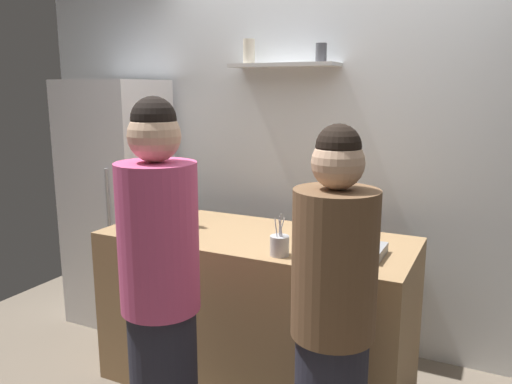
% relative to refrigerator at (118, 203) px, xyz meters
% --- Properties ---
extents(back_wall_assembly, '(4.80, 0.32, 2.60)m').
position_rel_refrigerator_xyz_m(back_wall_assembly, '(1.54, 0.40, 0.40)').
color(back_wall_assembly, white).
rests_on(back_wall_assembly, ground).
extents(refrigerator, '(0.65, 0.60, 1.80)m').
position_rel_refrigerator_xyz_m(refrigerator, '(0.00, 0.00, 0.00)').
color(refrigerator, white).
rests_on(refrigerator, ground).
extents(counter, '(1.76, 0.75, 0.92)m').
position_rel_refrigerator_xyz_m(counter, '(1.33, -0.37, -0.44)').
color(counter, '#9E7A51').
rests_on(counter, ground).
extents(baking_pan, '(0.34, 0.24, 0.05)m').
position_rel_refrigerator_xyz_m(baking_pan, '(1.90, -0.46, 0.05)').
color(baking_pan, gray).
rests_on(baking_pan, counter).
extents(utensil_holder, '(0.10, 0.10, 0.22)m').
position_rel_refrigerator_xyz_m(utensil_holder, '(1.59, -0.64, 0.08)').
color(utensil_holder, '#B2B2B7').
rests_on(utensil_holder, counter).
extents(wine_bottle_amber_glass, '(0.08, 0.08, 0.31)m').
position_rel_refrigerator_xyz_m(wine_bottle_amber_glass, '(0.85, -0.39, 0.14)').
color(wine_bottle_amber_glass, '#472814').
rests_on(wine_bottle_amber_glass, counter).
extents(wine_bottle_green_glass, '(0.07, 0.07, 0.28)m').
position_rel_refrigerator_xyz_m(wine_bottle_green_glass, '(0.70, -0.63, 0.13)').
color(wine_bottle_green_glass, '#19471E').
rests_on(wine_bottle_green_glass, counter).
extents(water_bottle_plastic, '(0.08, 0.08, 0.26)m').
position_rel_refrigerator_xyz_m(water_bottle_plastic, '(1.81, -0.23, 0.14)').
color(water_bottle_plastic, silver).
rests_on(water_bottle_plastic, counter).
extents(person_brown_jacket, '(0.34, 0.34, 1.61)m').
position_rel_refrigerator_xyz_m(person_brown_jacket, '(1.99, -1.01, -0.11)').
color(person_brown_jacket, '#262633').
rests_on(person_brown_jacket, ground).
extents(person_pink_top, '(0.34, 0.34, 1.71)m').
position_rel_refrigerator_xyz_m(person_pink_top, '(1.28, -1.20, -0.05)').
color(person_pink_top, '#262633').
rests_on(person_pink_top, ground).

